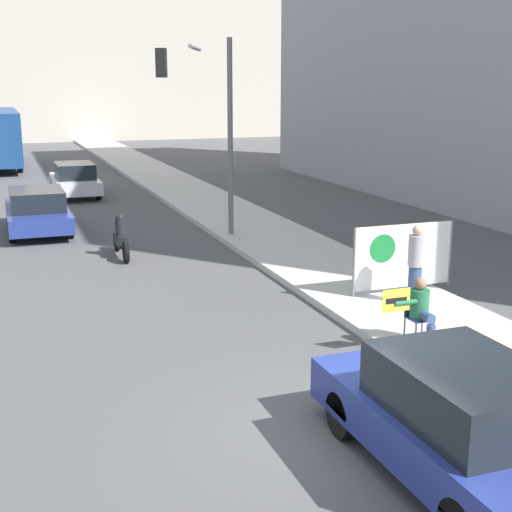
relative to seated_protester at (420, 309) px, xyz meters
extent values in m
plane|color=#4F4F51|center=(-2.56, -2.31, -0.80)|extent=(160.00, 160.00, 0.00)
cube|color=beige|center=(0.89, 12.69, -0.72)|extent=(3.03, 90.00, 0.17)
cylinder|color=#474C56|center=(-0.16, -0.13, -0.42)|extent=(0.03, 0.03, 0.43)
cylinder|color=#474C56|center=(0.21, -0.13, -0.42)|extent=(0.03, 0.03, 0.43)
cylinder|color=#474C56|center=(-0.16, 0.24, -0.42)|extent=(0.03, 0.03, 0.43)
cylinder|color=#474C56|center=(0.21, 0.24, -0.42)|extent=(0.03, 0.03, 0.43)
cube|color=navy|center=(0.03, 0.05, -0.20)|extent=(0.40, 0.40, 0.02)
cube|color=navy|center=(0.03, 0.24, 0.00)|extent=(0.40, 0.02, 0.38)
cylinder|color=#334775|center=(0.03, -0.11, -0.10)|extent=(0.18, 0.42, 0.18)
cylinder|color=#334775|center=(0.03, -0.32, -0.42)|extent=(0.16, 0.16, 0.43)
cube|color=black|center=(0.03, -0.38, -0.59)|extent=(0.20, 0.28, 0.10)
cylinder|color=#236642|center=(0.03, 0.08, 0.07)|extent=(0.34, 0.34, 0.52)
sphere|color=#936B4C|center=(0.03, 0.08, 0.44)|extent=(0.22, 0.22, 0.22)
cylinder|color=#236642|center=(-0.30, 0.00, 0.15)|extent=(0.45, 0.09, 0.09)
cube|color=yellow|center=(-0.50, 0.00, 0.21)|extent=(0.55, 0.02, 0.41)
cube|color=black|center=(-0.50, -0.01, 0.21)|extent=(0.41, 0.01, 0.10)
cylinder|color=#334775|center=(1.20, 2.08, -0.23)|extent=(0.28, 0.28, 0.82)
cylinder|color=#9E9EA3|center=(1.20, 2.08, 0.51)|extent=(0.34, 0.34, 0.65)
sphere|color=tan|center=(1.20, 2.08, 0.94)|extent=(0.22, 0.22, 0.22)
cylinder|color=slate|center=(0.24, 2.98, 0.12)|extent=(0.06, 0.06, 1.53)
cylinder|color=slate|center=(2.68, 2.98, 0.12)|extent=(0.06, 0.06, 1.53)
cube|color=white|center=(1.46, 2.98, 0.17)|extent=(2.44, 0.02, 1.43)
cylinder|color=#197A33|center=(0.92, 2.96, 0.39)|extent=(0.63, 0.01, 0.63)
cylinder|color=slate|center=(-0.18, 10.27, 2.28)|extent=(0.16, 0.16, 5.84)
cylinder|color=slate|center=(-1.11, 10.67, 4.90)|extent=(0.90, 1.90, 0.11)
cube|color=black|center=(-2.04, 11.07, 4.48)|extent=(0.39, 0.39, 0.84)
sphere|color=green|center=(-2.04, 11.07, 4.20)|extent=(0.18, 0.18, 0.18)
cube|color=navy|center=(-1.90, -3.71, -0.24)|extent=(1.84, 4.35, 0.58)
cube|color=black|center=(-1.90, -3.89, 0.39)|extent=(1.58, 2.26, 0.67)
cylinder|color=black|center=(-2.71, -2.36, -0.48)|extent=(0.22, 0.64, 0.64)
cylinder|color=black|center=(-1.08, -2.36, -0.48)|extent=(0.22, 0.64, 0.64)
cube|color=navy|center=(-5.72, 13.47, -0.27)|extent=(1.90, 4.57, 0.52)
cube|color=black|center=(-5.72, 13.29, 0.30)|extent=(1.63, 2.38, 0.62)
cylinder|color=black|center=(-6.56, 14.89, -0.48)|extent=(0.22, 0.64, 0.64)
cylinder|color=black|center=(-4.88, 14.89, -0.48)|extent=(0.22, 0.64, 0.64)
cylinder|color=black|center=(-6.56, 12.06, -0.48)|extent=(0.22, 0.64, 0.64)
cylinder|color=black|center=(-4.88, 12.06, -0.48)|extent=(0.22, 0.64, 0.64)
cube|color=silver|center=(-3.75, 20.86, -0.27)|extent=(1.78, 4.41, 0.53)
cube|color=black|center=(-3.75, 20.68, 0.31)|extent=(1.53, 2.29, 0.63)
cylinder|color=black|center=(-4.53, 22.23, -0.48)|extent=(0.22, 0.64, 0.64)
cylinder|color=black|center=(-2.97, 22.23, -0.48)|extent=(0.22, 0.64, 0.64)
cylinder|color=black|center=(-4.53, 19.49, -0.48)|extent=(0.22, 0.64, 0.64)
cylinder|color=black|center=(-2.97, 19.49, -0.48)|extent=(0.22, 0.64, 0.64)
cylinder|color=black|center=(-5.66, 37.39, -0.28)|extent=(0.30, 1.04, 1.04)
cylinder|color=black|center=(-5.66, 30.43, -0.28)|extent=(0.30, 1.04, 1.04)
cube|color=black|center=(-3.78, 9.09, -0.32)|extent=(0.24, 0.92, 0.32)
cylinder|color=black|center=(-3.78, 9.04, 0.01)|extent=(0.28, 0.28, 0.54)
sphere|color=black|center=(-3.78, 9.04, 0.29)|extent=(0.24, 0.24, 0.24)
cylinder|color=black|center=(-3.78, 9.86, -0.50)|extent=(0.10, 0.60, 0.60)
cylinder|color=black|center=(-3.78, 8.32, -0.50)|extent=(0.10, 0.60, 0.60)
camera|label=1|loc=(-6.85, -10.29, 3.87)|focal=50.00mm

